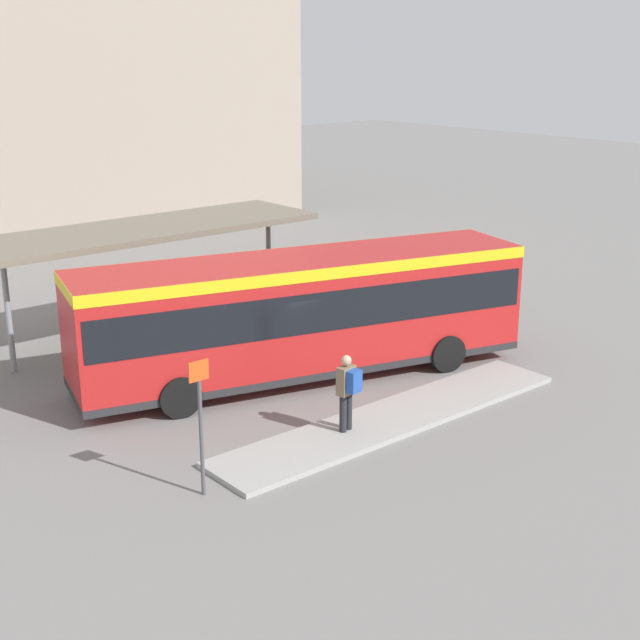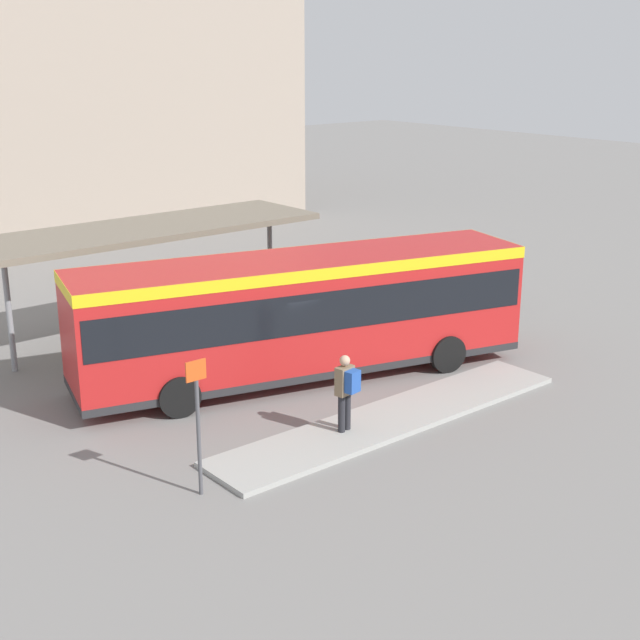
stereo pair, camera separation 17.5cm
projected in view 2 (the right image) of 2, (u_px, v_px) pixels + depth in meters
ground_plane at (303, 377)px, 23.76m from camera, size 120.00×120.00×0.00m
curb_island at (393, 418)px, 21.00m from camera, size 9.84×1.80×0.12m
city_bus at (303, 308)px, 23.20m from camera, size 12.26×5.68×3.26m
pedestrian_waiting at (346, 388)px, 19.85m from camera, size 0.47×0.51×1.80m
bicycle_yellow at (491, 293)px, 30.42m from camera, size 0.48×1.65×0.72m
bicycle_orange at (473, 289)px, 30.85m from camera, size 0.48×1.68×0.72m
station_shelter at (149, 230)px, 25.86m from camera, size 10.19×3.22×3.46m
platform_sign at (198, 421)px, 17.11m from camera, size 0.44×0.08×2.80m
station_building at (7, 40)px, 42.49m from camera, size 24.74×14.67×17.39m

